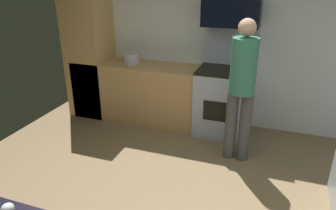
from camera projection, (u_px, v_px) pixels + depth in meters
wall_back at (214, 38)px, 4.61m from camera, size 5.20×0.12×2.60m
lower_cabinet_run at (149, 93)px, 4.91m from camera, size 2.40×0.60×0.90m
cabinet_column at (90, 50)px, 4.98m from camera, size 0.60×0.60×2.10m
oven_range at (224, 99)px, 4.52m from camera, size 0.76×0.65×1.52m
microwave at (231, 12)px, 4.13m from camera, size 0.74×0.38×0.36m
person_cook at (242, 85)px, 3.67m from camera, size 0.31×0.30×1.74m
wine_glass_mid at (8, 210)px, 1.69m from camera, size 0.07×0.07×0.16m
stock_pot at (131, 58)px, 4.79m from camera, size 0.26×0.26×0.16m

